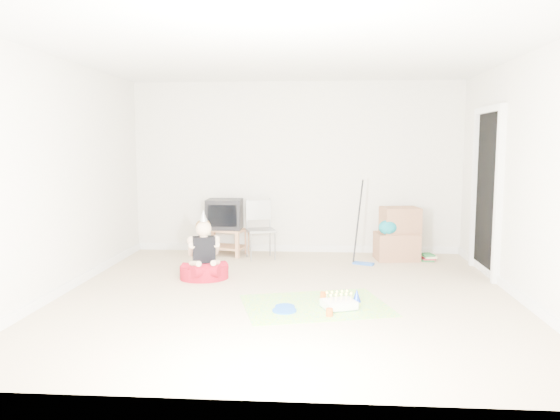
# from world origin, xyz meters

# --- Properties ---
(ground) EXTENTS (5.00, 5.00, 0.00)m
(ground) POSITION_xyz_m (0.00, 0.00, 0.00)
(ground) COLOR #C8B18F
(ground) RESTS_ON ground
(doorway_recess) EXTENTS (0.02, 0.90, 2.05)m
(doorway_recess) POSITION_xyz_m (2.48, 1.20, 1.02)
(doorway_recess) COLOR black
(doorway_recess) RESTS_ON ground
(tv_stand) EXTENTS (0.72, 0.56, 0.39)m
(tv_stand) POSITION_xyz_m (-1.06, 2.17, 0.24)
(tv_stand) COLOR #AD744E
(tv_stand) RESTS_ON ground
(crt_tv) EXTENTS (0.52, 0.44, 0.45)m
(crt_tv) POSITION_xyz_m (-1.06, 2.17, 0.62)
(crt_tv) COLOR black
(crt_tv) RESTS_ON tv_stand
(folding_chair) EXTENTS (0.48, 0.47, 0.86)m
(folding_chair) POSITION_xyz_m (-0.49, 1.92, 0.42)
(folding_chair) COLOR gray
(folding_chair) RESTS_ON ground
(cardboard_boxes) EXTENTS (0.66, 0.54, 0.76)m
(cardboard_boxes) POSITION_xyz_m (1.48, 2.00, 0.36)
(cardboard_boxes) COLOR #99684A
(cardboard_boxes) RESTS_ON ground
(floor_mop) EXTENTS (0.31, 0.37, 1.16)m
(floor_mop) POSITION_xyz_m (0.97, 1.62, 0.26)
(floor_mop) COLOR blue
(floor_mop) RESTS_ON ground
(book_pile) EXTENTS (0.20, 0.25, 0.10)m
(book_pile) POSITION_xyz_m (1.92, 1.96, 0.05)
(book_pile) COLOR #226731
(book_pile) RESTS_ON ground
(seated_woman) EXTENTS (0.75, 0.75, 0.86)m
(seated_woman) POSITION_xyz_m (-1.06, 0.69, 0.19)
(seated_woman) COLOR #AB0F21
(seated_woman) RESTS_ON ground
(party_mat) EXTENTS (1.68, 1.40, 0.01)m
(party_mat) POSITION_xyz_m (0.32, -0.36, 0.00)
(party_mat) COLOR #FF3589
(party_mat) RESTS_ON ground
(birthday_cake) EXTENTS (0.39, 0.35, 0.15)m
(birthday_cake) POSITION_xyz_m (0.56, -0.47, 0.04)
(birthday_cake) COLOR white
(birthday_cake) RESTS_ON party_mat
(blue_plate_near) EXTENTS (0.28, 0.28, 0.01)m
(blue_plate_near) POSITION_xyz_m (0.01, -0.45, 0.01)
(blue_plate_near) COLOR blue
(blue_plate_near) RESTS_ON party_mat
(blue_plate_far) EXTENTS (0.27, 0.27, 0.01)m
(blue_plate_far) POSITION_xyz_m (0.01, -0.59, 0.01)
(blue_plate_far) COLOR blue
(blue_plate_far) RESTS_ON party_mat
(orange_cup_near) EXTENTS (0.09, 0.09, 0.07)m
(orange_cup_near) POSITION_xyz_m (0.40, -0.11, 0.04)
(orange_cup_near) COLOR #D25217
(orange_cup_near) RESTS_ON party_mat
(orange_cup_far) EXTENTS (0.08, 0.08, 0.08)m
(orange_cup_far) POSITION_xyz_m (0.46, -0.72, 0.04)
(orange_cup_far) COLOR #D25217
(orange_cup_far) RESTS_ON party_mat
(blue_party_hat) EXTENTS (0.12, 0.12, 0.14)m
(blue_party_hat) POSITION_xyz_m (0.75, -0.22, 0.07)
(blue_party_hat) COLOR blue
(blue_party_hat) RESTS_ON party_mat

